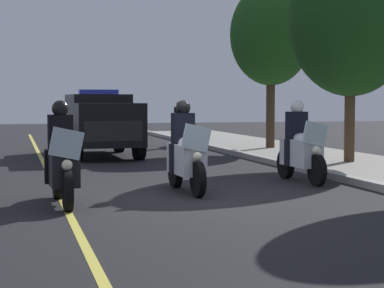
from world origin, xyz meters
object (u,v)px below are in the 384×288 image
(police_suv, at_px, (99,122))
(tree_far_back, at_px, (351,19))
(police_motorcycle_lead_left, at_px, (62,162))
(police_motorcycle_trailing, at_px, (300,149))
(tree_behind_suv, at_px, (271,35))
(cyclist_background, at_px, (179,124))
(police_motorcycle_lead_right, at_px, (186,155))

(police_suv, relative_size, tree_far_back, 0.86)
(police_motorcycle_lead_left, bearing_deg, tree_far_back, 122.90)
(police_motorcycle_trailing, xyz_separation_m, tree_behind_suv, (-8.81, 2.73, 3.24))
(police_motorcycle_trailing, xyz_separation_m, cyclist_background, (-11.17, 0.08, 0.14))
(police_motorcycle_lead_right, relative_size, cyclist_background, 1.22)
(tree_far_back, bearing_deg, police_motorcycle_lead_left, -57.10)
(police_suv, xyz_separation_m, tree_far_back, (4.69, 6.03, 2.77))
(police_motorcycle_lead_left, bearing_deg, tree_behind_suv, 144.01)
(police_motorcycle_lead_right, relative_size, tree_far_back, 0.37)
(police_motorcycle_trailing, relative_size, cyclist_background, 1.22)
(police_suv, bearing_deg, police_motorcycle_trailing, 22.52)
(tree_far_back, bearing_deg, police_motorcycle_lead_right, -53.53)
(police_motorcycle_lead_left, relative_size, police_motorcycle_lead_right, 1.00)
(police_motorcycle_lead_right, distance_m, police_suv, 8.76)
(police_motorcycle_lead_left, distance_m, cyclist_background, 14.05)
(police_motorcycle_lead_left, distance_m, tree_far_back, 9.84)
(police_motorcycle_trailing, height_order, police_suv, police_suv)
(police_motorcycle_lead_left, bearing_deg, police_suv, 169.54)
(police_motorcycle_lead_left, relative_size, tree_far_back, 0.37)
(tree_far_back, relative_size, tree_behind_suv, 1.03)
(police_motorcycle_lead_left, height_order, cyclist_background, police_motorcycle_lead_left)
(police_motorcycle_lead_left, relative_size, tree_behind_suv, 0.38)
(police_suv, relative_size, cyclist_background, 2.83)
(police_motorcycle_lead_right, height_order, police_suv, police_suv)
(police_motorcycle_lead_right, distance_m, police_motorcycle_trailing, 2.84)
(cyclist_background, distance_m, tree_behind_suv, 4.71)
(tree_far_back, distance_m, tree_behind_suv, 5.66)
(police_suv, bearing_deg, police_motorcycle_lead_left, -10.46)
(police_motorcycle_lead_left, xyz_separation_m, police_motorcycle_trailing, (-1.91, 5.06, 0.00))
(police_motorcycle_lead_left, height_order, police_motorcycle_trailing, same)
(cyclist_background, bearing_deg, police_motorcycle_lead_left, -21.43)
(cyclist_background, distance_m, tree_far_back, 8.97)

